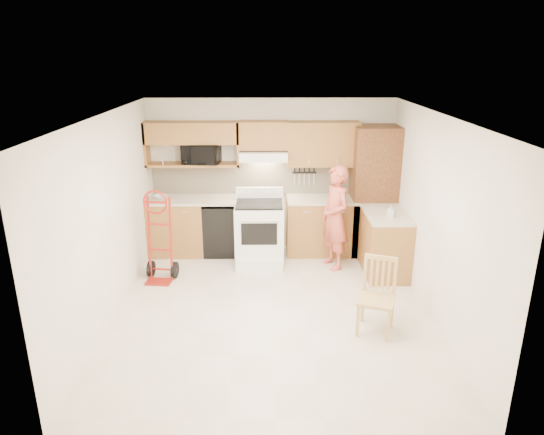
{
  "coord_description": "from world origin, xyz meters",
  "views": [
    {
      "loc": [
        -0.06,
        -5.66,
        3.19
      ],
      "look_at": [
        0.0,
        0.5,
        1.1
      ],
      "focal_mm": 32.35,
      "sensor_mm": 36.0,
      "label": 1
    }
  ],
  "objects_px": {
    "microwave": "(201,153)",
    "dining_chair": "(377,297)",
    "person": "(335,218)",
    "hand_truck": "(158,241)",
    "range": "(259,228)"
  },
  "relations": [
    {
      "from": "person",
      "to": "hand_truck",
      "type": "bearing_deg",
      "value": -101.51
    },
    {
      "from": "hand_truck",
      "to": "microwave",
      "type": "bearing_deg",
      "value": 73.32
    },
    {
      "from": "range",
      "to": "person",
      "type": "bearing_deg",
      "value": -12.02
    },
    {
      "from": "range",
      "to": "hand_truck",
      "type": "distance_m",
      "value": 1.6
    },
    {
      "from": "microwave",
      "to": "range",
      "type": "distance_m",
      "value": 1.51
    },
    {
      "from": "microwave",
      "to": "dining_chair",
      "type": "bearing_deg",
      "value": -41.4
    },
    {
      "from": "microwave",
      "to": "person",
      "type": "bearing_deg",
      "value": -12.64
    },
    {
      "from": "range",
      "to": "dining_chair",
      "type": "bearing_deg",
      "value": -56.46
    },
    {
      "from": "microwave",
      "to": "range",
      "type": "relative_size",
      "value": 0.52
    },
    {
      "from": "microwave",
      "to": "range",
      "type": "height_order",
      "value": "microwave"
    },
    {
      "from": "dining_chair",
      "to": "person",
      "type": "bearing_deg",
      "value": 117.68
    },
    {
      "from": "microwave",
      "to": "dining_chair",
      "type": "xyz_separation_m",
      "value": [
        2.33,
        -2.61,
        -1.2
      ]
    },
    {
      "from": "microwave",
      "to": "hand_truck",
      "type": "bearing_deg",
      "value": -106.77
    },
    {
      "from": "hand_truck",
      "to": "dining_chair",
      "type": "height_order",
      "value": "hand_truck"
    },
    {
      "from": "range",
      "to": "person",
      "type": "relative_size",
      "value": 0.7
    }
  ]
}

